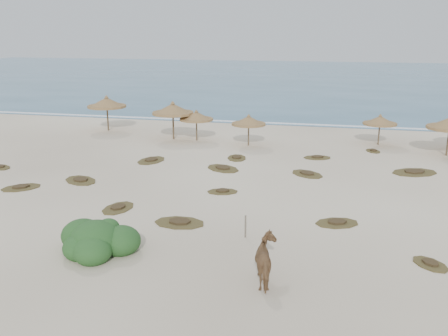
{
  "coord_description": "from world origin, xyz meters",
  "views": [
    {
      "loc": [
        4.76,
        -22.01,
        8.86
      ],
      "look_at": [
        -1.42,
        5.0,
        1.14
      ],
      "focal_mm": 40.0,
      "sensor_mm": 36.0,
      "label": 1
    }
  ],
  "objects": [
    {
      "name": "palapa_1",
      "position": [
        -6.43,
        16.76,
        2.0
      ],
      "size": [
        3.47,
        3.47,
        2.58
      ],
      "rotation": [
        0.0,
        0.0,
        -0.32
      ],
      "color": "brown",
      "rests_on": "ground"
    },
    {
      "name": "scrub_1",
      "position": [
        -10.15,
        4.18,
        0.05
      ],
      "size": [
        2.9,
        2.68,
        0.16
      ],
      "rotation": [
        0.0,
        0.0,
        2.53
      ],
      "color": "brown",
      "rests_on": "ground"
    },
    {
      "name": "bush",
      "position": [
        -4.53,
        -4.75,
        0.51
      ],
      "size": [
        3.49,
        3.07,
        1.56
      ],
      "rotation": [
        0.0,
        0.0,
        0.07
      ],
      "color": "#2E5B27",
      "rests_on": "ground"
    },
    {
      "name": "scrub_6",
      "position": [
        -7.7,
        9.64,
        0.05
      ],
      "size": [
        2.1,
        2.76,
        0.16
      ],
      "rotation": [
        0.0,
        0.0,
        1.35
      ],
      "color": "brown",
      "rests_on": "ground"
    },
    {
      "name": "scrub_3",
      "position": [
        3.13,
        8.65,
        0.05
      ],
      "size": [
        2.7,
        2.63,
        0.16
      ],
      "rotation": [
        0.0,
        0.0,
        2.42
      ],
      "color": "brown",
      "rests_on": "ground"
    },
    {
      "name": "scrub_14",
      "position": [
        -2.35,
        8.73,
        0.05
      ],
      "size": [
        2.98,
        2.78,
        0.16
      ],
      "rotation": [
        0.0,
        0.0,
        2.52
      ],
      "color": "brown",
      "rests_on": "ground"
    },
    {
      "name": "scrub_0",
      "position": [
        -12.82,
        2.13,
        0.05
      ],
      "size": [
        2.6,
        2.52,
        0.16
      ],
      "rotation": [
        0.0,
        0.0,
        0.71
      ],
      "color": "brown",
      "rests_on": "ground"
    },
    {
      "name": "scrub_2",
      "position": [
        -1.28,
        4.01,
        0.05
      ],
      "size": [
        1.96,
        1.54,
        0.16
      ],
      "rotation": [
        0.0,
        0.0,
        0.27
      ],
      "color": "brown",
      "rests_on": "ground"
    },
    {
      "name": "palapa_3",
      "position": [
        -1.94,
        15.88,
        1.96
      ],
      "size": [
        3.36,
        3.36,
        2.52
      ],
      "rotation": [
        0.0,
        0.0,
        -0.29
      ],
      "color": "brown",
      "rests_on": "ground"
    },
    {
      "name": "ground",
      "position": [
        0.0,
        0.0,
        0.0
      ],
      "size": [
        160.0,
        160.0,
        0.0
      ],
      "primitive_type": "plane",
      "color": "#F7EACB",
      "rests_on": "ground"
    },
    {
      "name": "scrub_5",
      "position": [
        9.81,
        10.56,
        0.05
      ],
      "size": [
        3.51,
        3.0,
        0.16
      ],
      "rotation": [
        0.0,
        0.0,
        0.43
      ],
      "color": "brown",
      "rests_on": "ground"
    },
    {
      "name": "scrub_11",
      "position": [
        -5.89,
        0.2,
        0.05
      ],
      "size": [
        1.66,
        2.27,
        0.16
      ],
      "rotation": [
        0.0,
        0.0,
        1.42
      ],
      "color": "brown",
      "rests_on": "ground"
    },
    {
      "name": "palapa_0",
      "position": [
        -15.41,
        19.04,
        2.5
      ],
      "size": [
        4.32,
        4.32,
        3.22
      ],
      "rotation": [
        0.0,
        0.0,
        0.31
      ],
      "color": "brown",
      "rests_on": "ground"
    },
    {
      "name": "scrub_12",
      "position": [
        8.65,
        -2.96,
        0.05
      ],
      "size": [
        1.77,
        1.85,
        0.16
      ],
      "rotation": [
        0.0,
        0.0,
        2.25
      ],
      "color": "brown",
      "rests_on": "ground"
    },
    {
      "name": "scrub_4",
      "position": [
        5.06,
        0.61,
        0.05
      ],
      "size": [
        2.44,
        2.03,
        0.16
      ],
      "rotation": [
        0.0,
        0.0,
        0.38
      ],
      "color": "brown",
      "rests_on": "ground"
    },
    {
      "name": "scrub_8",
      "position": [
        -16.86,
        5.7,
        0.05
      ],
      "size": [
        2.09,
        1.83,
        0.16
      ],
      "rotation": [
        0.0,
        0.0,
        2.66
      ],
      "color": "brown",
      "rests_on": "ground"
    },
    {
      "name": "palapa_4",
      "position": [
        8.08,
        18.48,
        1.92
      ],
      "size": [
        3.06,
        3.06,
        2.48
      ],
      "rotation": [
        0.0,
        0.0,
        0.17
      ],
      "color": "brown",
      "rests_on": "ground"
    },
    {
      "name": "scrub_7",
      "position": [
        3.57,
        13.04,
        0.05
      ],
      "size": [
        2.24,
        1.77,
        0.16
      ],
      "rotation": [
        0.0,
        0.0,
        0.28
      ],
      "color": "brown",
      "rests_on": "ground"
    },
    {
      "name": "fence_post_near",
      "position": [
        1.13,
        -1.91,
        0.51
      ],
      "size": [
        0.09,
        0.09,
        1.02
      ],
      "primitive_type": "cylinder",
      "rotation": [
        0.0,
        0.0,
        -0.14
      ],
      "color": "#726555",
      "rests_on": "ground"
    },
    {
      "name": "foam_line",
      "position": [
        0.0,
        26.0,
        0.0
      ],
      "size": [
        70.0,
        0.6,
        0.01
      ],
      "primitive_type": "cube",
      "color": "white",
      "rests_on": "ground"
    },
    {
      "name": "scrub_13",
      "position": [
        -2.01,
        11.66,
        0.05
      ],
      "size": [
        1.68,
        2.24,
        0.16
      ],
      "rotation": [
        0.0,
        0.0,
        1.76
      ],
      "color": "brown",
      "rests_on": "ground"
    },
    {
      "name": "palapa_2",
      "position": [
        -8.46,
        16.82,
        2.49
      ],
      "size": [
        4.21,
        4.21,
        3.21
      ],
      "rotation": [
        0.0,
        0.0,
        0.27
      ],
      "color": "brown",
      "rests_on": "ground"
    },
    {
      "name": "horse",
      "position": [
        2.66,
        -5.79,
        0.85
      ],
      "size": [
        1.44,
        2.2,
        1.71
      ],
      "primitive_type": "imported",
      "rotation": [
        0.0,
        0.0,
        3.42
      ],
      "color": "olive",
      "rests_on": "ground"
    },
    {
      "name": "ocean",
      "position": [
        0.0,
        75.0,
        0.0
      ],
      "size": [
        200.0,
        100.0,
        0.01
      ],
      "primitive_type": "cube",
      "color": "#275975",
      "rests_on": "ground"
    },
    {
      "name": "scrub_9",
      "position": [
        -2.21,
        -1.01,
        0.05
      ],
      "size": [
        2.44,
        1.59,
        0.16
      ],
      "rotation": [
        0.0,
        0.0,
        3.14
      ],
      "color": "brown",
      "rests_on": "ground"
    },
    {
      "name": "scrub_10",
      "position": [
        7.56,
        16.0,
        0.05
      ],
      "size": [
        1.43,
        1.71,
        0.16
      ],
      "rotation": [
        0.0,
        0.0,
        1.96
      ],
      "color": "brown",
      "rests_on": "ground"
    }
  ]
}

